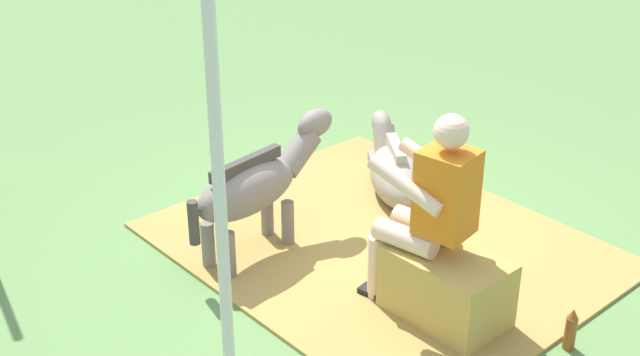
% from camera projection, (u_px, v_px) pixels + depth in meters
% --- Properties ---
extents(ground_plane, '(24.00, 24.00, 0.00)m').
position_uv_depth(ground_plane, '(355.00, 245.00, 5.99)').
color(ground_plane, '#608C4C').
extents(hay_patch, '(2.91, 2.39, 0.02)m').
position_uv_depth(hay_patch, '(381.00, 245.00, 5.96)').
color(hay_patch, '#AD8C47').
rests_on(hay_patch, ground).
extents(hay_bale, '(0.72, 0.46, 0.45)m').
position_uv_depth(hay_bale, '(446.00, 287.00, 5.11)').
color(hay_bale, tan).
rests_on(hay_bale, ground).
extents(person_seated, '(0.70, 0.49, 1.33)m').
position_uv_depth(person_seated, '(429.00, 205.00, 4.98)').
color(person_seated, beige).
rests_on(person_seated, ground).
extents(pony_standing, '(0.42, 1.35, 0.88)m').
position_uv_depth(pony_standing, '(257.00, 185.00, 5.68)').
color(pony_standing, slate).
rests_on(pony_standing, ground).
extents(pony_lying, '(1.24, 1.00, 0.42)m').
position_uv_depth(pony_lying, '(395.00, 170.00, 6.63)').
color(pony_lying, gray).
rests_on(pony_lying, ground).
extents(soda_bottle, '(0.07, 0.07, 0.27)m').
position_uv_depth(soda_bottle, '(571.00, 329.00, 4.89)').
color(soda_bottle, brown).
rests_on(soda_bottle, ground).
extents(tent_pole_left, '(0.06, 0.06, 2.34)m').
position_uv_depth(tent_pole_left, '(221.00, 226.00, 3.87)').
color(tent_pole_left, silver).
rests_on(tent_pole_left, ground).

